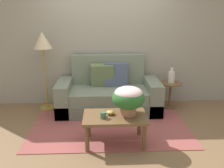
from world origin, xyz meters
TOP-DOWN VIEW (x-y plane):
  - ground_plane at (0.00, 0.00)m, footprint 14.00×14.00m
  - wall_back at (0.00, 1.30)m, footprint 6.40×0.12m
  - area_rug at (0.00, 0.12)m, footprint 2.63×1.63m
  - couch at (0.00, 0.82)m, footprint 1.95×0.88m
  - coffee_table at (0.05, -0.44)m, footprint 0.92×0.55m
  - side_table at (1.24, 0.89)m, footprint 0.42×0.42m
  - floor_lamp at (-1.22, 0.94)m, footprint 0.35×0.35m
  - potted_plant at (0.25, -0.41)m, footprint 0.47×0.47m
  - coffee_mug at (-0.11, -0.52)m, footprint 0.12×0.08m
  - snack_bowl at (-0.01, -0.40)m, footprint 0.12×0.12m
  - table_vase at (1.24, 0.90)m, footprint 0.13×0.13m

SIDE VIEW (x-z plane):
  - ground_plane at x=0.00m, z-range 0.00..0.00m
  - area_rug at x=0.00m, z-range 0.00..0.01m
  - couch at x=0.00m, z-range -0.20..0.85m
  - side_table at x=1.24m, z-range 0.10..0.63m
  - coffee_table at x=0.05m, z-range 0.15..0.60m
  - snack_bowl at x=-0.01m, z-range 0.45..0.51m
  - coffee_mug at x=-0.11m, z-range 0.45..0.54m
  - table_vase at x=1.24m, z-range 0.50..0.79m
  - potted_plant at x=0.25m, z-range 0.50..0.92m
  - floor_lamp at x=-1.22m, z-range 0.49..2.01m
  - wall_back at x=0.00m, z-range 0.00..2.71m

